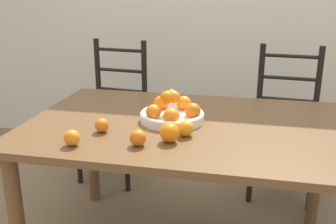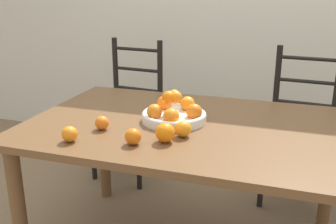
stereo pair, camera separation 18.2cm
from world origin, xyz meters
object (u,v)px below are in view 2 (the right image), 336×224
(chair_left, at_px, (130,113))
(orange_loose_0, at_px, (165,133))
(orange_loose_1, at_px, (102,123))
(orange_loose_4, at_px, (183,129))
(orange_loose_2, at_px, (133,137))
(fruit_bowl, at_px, (174,113))
(chair_right, at_px, (300,131))
(orange_loose_3, at_px, (70,134))

(chair_left, bearing_deg, orange_loose_0, -53.60)
(orange_loose_1, bearing_deg, chair_left, 107.34)
(orange_loose_4, bearing_deg, orange_loose_2, -139.20)
(orange_loose_2, bearing_deg, fruit_bowl, 77.16)
(orange_loose_4, xyz_separation_m, chair_right, (0.51, 1.00, -0.31))
(orange_loose_1, distance_m, orange_loose_4, 0.38)
(fruit_bowl, distance_m, orange_loose_4, 0.21)
(chair_left, distance_m, chair_right, 1.22)
(orange_loose_4, height_order, chair_right, chair_right)
(orange_loose_2, relative_size, orange_loose_3, 1.02)
(orange_loose_2, bearing_deg, orange_loose_3, -168.05)
(orange_loose_2, xyz_separation_m, chair_right, (0.69, 1.15, -0.31))
(fruit_bowl, height_order, orange_loose_1, fruit_bowl)
(fruit_bowl, xyz_separation_m, chair_right, (0.61, 0.82, -0.32))
(orange_loose_1, height_order, orange_loose_2, orange_loose_2)
(fruit_bowl, relative_size, chair_left, 0.31)
(orange_loose_0, distance_m, orange_loose_3, 0.41)
(chair_left, bearing_deg, orange_loose_1, -67.16)
(orange_loose_0, height_order, chair_right, chair_right)
(orange_loose_4, relative_size, chair_right, 0.07)
(fruit_bowl, relative_size, chair_right, 0.31)
(orange_loose_2, bearing_deg, chair_left, 114.68)
(orange_loose_1, distance_m, orange_loose_2, 0.24)
(orange_loose_2, xyz_separation_m, orange_loose_3, (-0.27, -0.06, -0.00))
(orange_loose_3, xyz_separation_m, orange_loose_4, (0.44, 0.21, 0.00))
(fruit_bowl, bearing_deg, orange_loose_4, -61.50)
(orange_loose_1, height_order, orange_loose_3, orange_loose_3)
(orange_loose_0, height_order, orange_loose_3, orange_loose_0)
(fruit_bowl, relative_size, orange_loose_3, 4.63)
(orange_loose_2, relative_size, chair_left, 0.07)
(orange_loose_1, relative_size, orange_loose_2, 0.93)
(orange_loose_4, bearing_deg, orange_loose_1, -175.10)
(orange_loose_2, xyz_separation_m, chair_left, (-0.53, 1.15, -0.31))
(chair_right, bearing_deg, chair_left, -175.42)
(orange_loose_0, xyz_separation_m, orange_loose_3, (-0.39, -0.12, -0.01))
(orange_loose_3, height_order, orange_loose_4, orange_loose_4)
(chair_left, height_order, chair_right, same)
(orange_loose_2, xyz_separation_m, orange_loose_4, (0.17, 0.15, 0.00))
(orange_loose_3, height_order, chair_right, chair_right)
(orange_loose_0, height_order, chair_left, chair_left)
(fruit_bowl, height_order, orange_loose_3, fruit_bowl)
(fruit_bowl, distance_m, orange_loose_1, 0.35)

